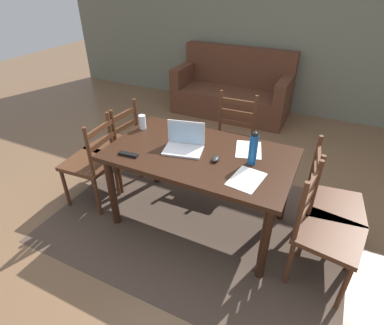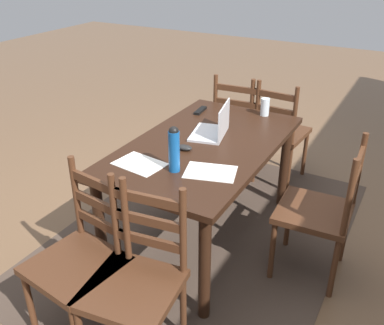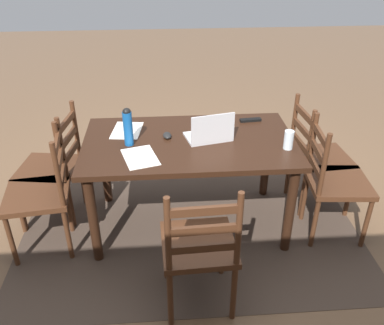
% 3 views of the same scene
% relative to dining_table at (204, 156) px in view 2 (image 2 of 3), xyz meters
% --- Properties ---
extents(ground_plane, '(14.00, 14.00, 0.00)m').
position_rel_dining_table_xyz_m(ground_plane, '(0.00, 0.00, -0.66)').
color(ground_plane, brown).
extents(area_rug, '(2.63, 1.91, 0.01)m').
position_rel_dining_table_xyz_m(area_rug, '(0.00, 0.00, -0.65)').
color(area_rug, '#47382D').
rests_on(area_rug, ground).
extents(dining_table, '(1.54, 0.89, 0.75)m').
position_rel_dining_table_xyz_m(dining_table, '(0.00, 0.00, 0.00)').
color(dining_table, black).
rests_on(dining_table, ground).
extents(chair_left_far, '(0.47, 0.47, 0.95)m').
position_rel_dining_table_xyz_m(chair_left_far, '(-1.06, 0.18, -0.19)').
color(chair_left_far, '#4C2B19').
rests_on(chair_left_far, ground).
extents(chair_far_head, '(0.46, 0.46, 0.95)m').
position_rel_dining_table_xyz_m(chair_far_head, '(-0.00, 0.82, -0.19)').
color(chair_far_head, '#4C2B19').
rests_on(chair_far_head, ground).
extents(chair_left_near, '(0.47, 0.47, 0.95)m').
position_rel_dining_table_xyz_m(chair_left_near, '(-1.06, -0.18, -0.19)').
color(chair_left_near, '#4C2B19').
rests_on(chair_left_near, ground).
extents(chair_right_far, '(0.49, 0.49, 0.95)m').
position_rel_dining_table_xyz_m(chair_right_far, '(1.06, 0.17, -0.19)').
color(chair_right_far, '#4C2B19').
rests_on(chair_right_far, ground).
extents(chair_right_near, '(0.50, 0.50, 0.95)m').
position_rel_dining_table_xyz_m(chair_right_near, '(1.06, -0.17, -0.19)').
color(chair_right_near, '#4C2B19').
rests_on(chair_right_near, ground).
extents(laptop, '(0.36, 0.29, 0.23)m').
position_rel_dining_table_xyz_m(laptop, '(-0.15, 0.01, 0.15)').
color(laptop, silver).
rests_on(laptop, dining_table).
extents(water_bottle, '(0.07, 0.07, 0.28)m').
position_rel_dining_table_xyz_m(water_bottle, '(0.43, 0.03, 0.24)').
color(water_bottle, '#145199').
rests_on(water_bottle, dining_table).
extents(drinking_glass, '(0.07, 0.07, 0.14)m').
position_rel_dining_table_xyz_m(drinking_glass, '(-0.68, 0.17, 0.16)').
color(drinking_glass, silver).
rests_on(drinking_glass, dining_table).
extents(computer_mouse, '(0.07, 0.11, 0.03)m').
position_rel_dining_table_xyz_m(computer_mouse, '(0.16, -0.06, 0.11)').
color(computer_mouse, black).
rests_on(computer_mouse, dining_table).
extents(tv_remote, '(0.17, 0.06, 0.02)m').
position_rel_dining_table_xyz_m(tv_remote, '(-0.51, -0.30, 0.11)').
color(tv_remote, black).
rests_on(tv_remote, dining_table).
extents(paper_stack_left, '(0.28, 0.34, 0.00)m').
position_rel_dining_table_xyz_m(paper_stack_left, '(0.35, 0.22, 0.10)').
color(paper_stack_left, white).
rests_on(paper_stack_left, dining_table).
extents(paper_stack_right, '(0.25, 0.32, 0.00)m').
position_rel_dining_table_xyz_m(paper_stack_right, '(0.46, -0.20, 0.10)').
color(paper_stack_right, white).
rests_on(paper_stack_right, dining_table).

